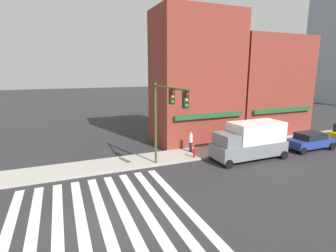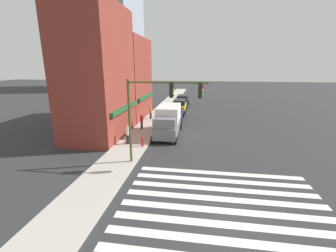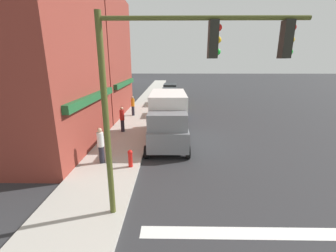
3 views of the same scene
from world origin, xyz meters
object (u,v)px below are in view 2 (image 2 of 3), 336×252
(suv_black, at_px, (182,100))
(fire_hydrant, at_px, (142,141))
(box_truck_grey, at_px, (168,120))
(pedestrian_white_shirt, at_px, (128,134))
(pedestrian_red_jacket, at_px, (142,121))
(pedestrian_orange_vest, at_px, (151,112))
(traffic_signal, at_px, (157,104))
(sedan_blue, at_px, (175,114))
(suv_yellow, at_px, (180,105))

(suv_black, height_order, fire_hydrant, suv_black)
(box_truck_grey, height_order, pedestrian_white_shirt, box_truck_grey)
(pedestrian_red_jacket, relative_size, pedestrian_orange_vest, 1.00)
(fire_hydrant, bearing_deg, pedestrian_orange_vest, 8.74)
(traffic_signal, height_order, box_truck_grey, traffic_signal)
(box_truck_grey, height_order, suv_black, box_truck_grey)
(sedan_blue, relative_size, suv_yellow, 0.94)
(box_truck_grey, xyz_separation_m, suv_black, (18.07, 0.00, -0.56))
(box_truck_grey, bearing_deg, traffic_signal, -178.22)
(pedestrian_white_shirt, relative_size, pedestrian_orange_vest, 1.00)
(traffic_signal, bearing_deg, pedestrian_orange_vest, 14.76)
(traffic_signal, bearing_deg, pedestrian_white_shirt, 43.20)
(box_truck_grey, distance_m, fire_hydrant, 4.57)
(traffic_signal, xyz_separation_m, suv_black, (25.51, 0.33, -3.50))
(sedan_blue, bearing_deg, pedestrian_red_jacket, 147.43)
(pedestrian_white_shirt, xyz_separation_m, pedestrian_orange_vest, (10.14, 0.15, 0.00))
(suv_yellow, xyz_separation_m, pedestrian_orange_vest, (-6.10, 3.32, 0.04))
(box_truck_grey, xyz_separation_m, pedestrian_red_jacket, (1.43, 3.24, -0.51))
(pedestrian_red_jacket, xyz_separation_m, pedestrian_orange_vest, (5.01, 0.09, 0.00))
(suv_yellow, bearing_deg, pedestrian_white_shirt, 169.00)
(traffic_signal, relative_size, suv_yellow, 1.32)
(suv_black, bearing_deg, suv_yellow, -178.76)
(traffic_signal, xyz_separation_m, pedestrian_red_jacket, (8.87, 3.57, -3.46))
(fire_hydrant, bearing_deg, pedestrian_red_jacket, 15.46)
(sedan_blue, distance_m, suv_yellow, 5.77)
(suv_yellow, relative_size, pedestrian_white_shirt, 2.66)
(traffic_signal, relative_size, pedestrian_orange_vest, 3.50)
(pedestrian_red_jacket, bearing_deg, fire_hydrant, 27.07)
(sedan_blue, xyz_separation_m, pedestrian_white_shirt, (-10.47, 3.18, 0.23))
(pedestrian_red_jacket, bearing_deg, pedestrian_white_shirt, 12.28)
(traffic_signal, xyz_separation_m, sedan_blue, (14.20, 0.33, -3.69))
(pedestrian_white_shirt, bearing_deg, traffic_signal, 122.09)
(traffic_signal, height_order, pedestrian_red_jacket, traffic_signal)
(pedestrian_orange_vest, bearing_deg, sedan_blue, -3.18)
(traffic_signal, relative_size, suv_black, 1.31)
(box_truck_grey, xyz_separation_m, pedestrian_orange_vest, (6.44, 3.32, -0.51))
(box_truck_grey, xyz_separation_m, pedestrian_white_shirt, (-3.70, 3.18, -0.51))
(pedestrian_white_shirt, bearing_deg, suv_yellow, -112.18)
(sedan_blue, height_order, suv_black, suv_black)
(pedestrian_white_shirt, relative_size, fire_hydrant, 2.10)
(box_truck_grey, relative_size, pedestrian_red_jacket, 3.52)
(suv_yellow, bearing_deg, fire_hydrant, 174.25)
(box_truck_grey, distance_m, suv_black, 18.08)
(sedan_blue, distance_m, pedestrian_white_shirt, 10.94)
(pedestrian_red_jacket, height_order, pedestrian_orange_vest, same)
(traffic_signal, xyz_separation_m, pedestrian_white_shirt, (3.74, 3.51, -3.46))
(suv_yellow, xyz_separation_m, suv_black, (5.53, 0.00, 0.00))
(suv_black, distance_m, pedestrian_white_shirt, 22.00)
(traffic_signal, bearing_deg, sedan_blue, 1.34)
(pedestrian_red_jacket, bearing_deg, suv_black, -179.40)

